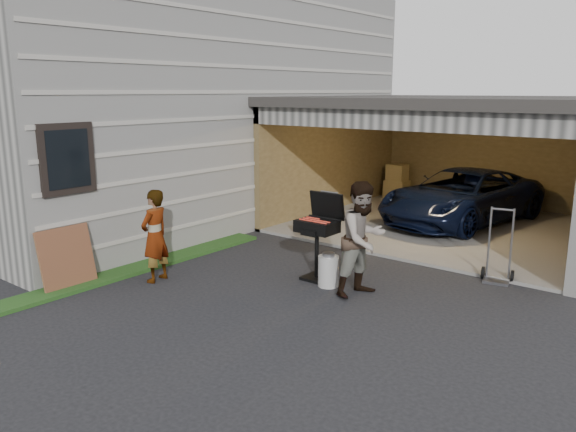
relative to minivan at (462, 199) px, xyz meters
name	(u,v)px	position (x,y,z in m)	size (l,w,h in m)	color
ground	(221,303)	(-0.80, -6.90, -0.61)	(80.00, 80.00, 0.00)	black
house	(164,102)	(-6.80, -2.90, 2.14)	(7.00, 11.00, 5.50)	#474744
groundcover_strip	(74,287)	(-3.05, -7.90, -0.58)	(0.50, 8.00, 0.06)	#193814
garage	(462,144)	(-0.04, -0.11, 1.26)	(6.80, 6.30, 2.90)	#605E59
minivan	(462,199)	(0.00, 0.00, 0.00)	(2.03, 4.39, 1.22)	black
woman	(155,236)	(-2.34, -6.84, 0.14)	(0.55, 0.36, 1.51)	silver
man	(363,239)	(0.59, -5.30, 0.26)	(0.84, 0.66, 1.74)	#3D2718
bbq_grill	(318,229)	(-0.35, -5.13, 0.23)	(0.64, 0.56, 1.41)	black
propane_tank	(328,271)	(-0.01, -5.31, -0.36)	(0.33, 0.33, 0.49)	#B8B7B4
plywood_panel	(67,258)	(-3.14, -7.93, -0.13)	(0.04, 0.88, 0.98)	brown
hand_truck	(498,268)	(2.00, -3.42, -0.38)	(0.53, 0.44, 1.21)	slate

